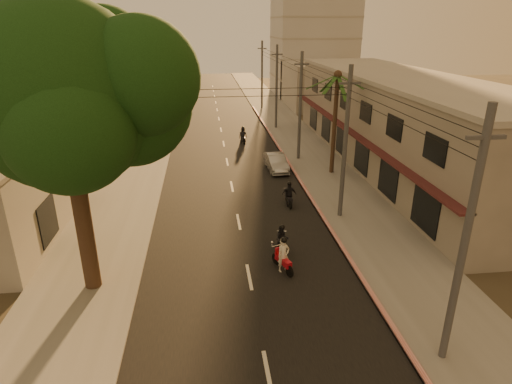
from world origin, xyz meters
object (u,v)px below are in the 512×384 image
at_px(scooter_far_a, 243,136).
at_px(parked_car, 276,162).
at_px(scooter_mid_a, 282,240).
at_px(scooter_red, 283,256).
at_px(palm_tree, 337,81).
at_px(broadleaf_tree, 75,95).
at_px(scooter_mid_b, 289,195).

height_order(scooter_far_a, parked_car, scooter_far_a).
xyz_separation_m(scooter_mid_a, parked_car, (1.89, 13.22, -0.07)).
distance_m(scooter_red, scooter_mid_a, 1.78).
bearing_deg(palm_tree, broadleaf_tree, -136.52).
bearing_deg(scooter_mid_b, scooter_far_a, 94.45).
height_order(broadleaf_tree, palm_tree, broadleaf_tree).
bearing_deg(palm_tree, scooter_mid_a, -117.13).
xyz_separation_m(palm_tree, scooter_far_a, (-6.08, 10.03, -6.39)).
distance_m(palm_tree, scooter_mid_a, 14.81).
distance_m(scooter_mid_b, scooter_far_a, 16.03).
relative_size(scooter_mid_a, scooter_mid_b, 0.94).
xyz_separation_m(scooter_red, scooter_far_a, (0.26, 23.66, -0.04)).
height_order(broadleaf_tree, scooter_mid_b, broadleaf_tree).
distance_m(scooter_far_a, parked_car, 8.89).
relative_size(broadleaf_tree, scooter_mid_b, 7.06).
xyz_separation_m(broadleaf_tree, scooter_mid_b, (10.05, 7.93, -7.73)).
xyz_separation_m(scooter_red, parked_car, (2.14, 14.98, -0.15)).
bearing_deg(scooter_mid_b, broadleaf_tree, -142.70).
distance_m(scooter_mid_a, parked_car, 13.35).
height_order(scooter_red, scooter_far_a, scooter_red).
bearing_deg(parked_car, broadleaf_tree, -127.54).
xyz_separation_m(broadleaf_tree, scooter_far_a, (8.53, 23.88, -7.71)).
relative_size(scooter_red, parked_car, 0.45).
xyz_separation_m(broadleaf_tree, palm_tree, (14.61, 13.86, -1.33)).
distance_m(scooter_mid_a, scooter_mid_b, 6.14).
height_order(palm_tree, parked_car, palm_tree).
xyz_separation_m(broadleaf_tree, scooter_red, (8.28, 0.22, -7.67)).
xyz_separation_m(scooter_mid_a, scooter_far_a, (0.01, 21.90, 0.04)).
distance_m(palm_tree, scooter_red, 16.32).
height_order(scooter_red, scooter_mid_a, scooter_red).
bearing_deg(broadleaf_tree, scooter_mid_b, 38.27).
bearing_deg(scooter_mid_a, scooter_red, -90.36).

